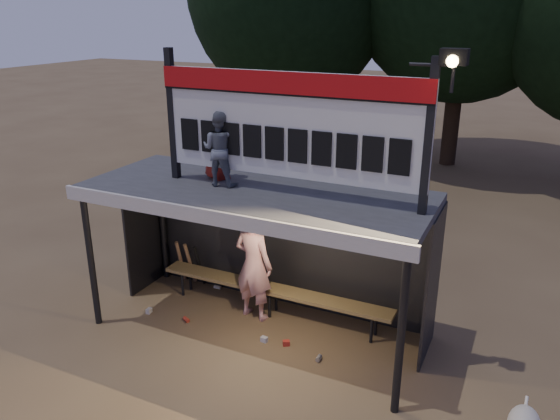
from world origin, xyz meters
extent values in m
plane|color=brown|center=(0.00, 0.00, 0.00)|extent=(80.00, 80.00, 0.00)
imported|color=white|center=(-0.24, 0.36, 0.92)|extent=(0.73, 0.53, 1.84)
imported|color=slate|center=(-0.54, -0.04, 2.86)|extent=(0.56, 0.46, 1.07)
imported|color=maroon|center=(-0.75, 0.22, 2.87)|extent=(0.64, 0.56, 1.10)
cube|color=#3C3C3E|center=(0.00, 0.00, 2.26)|extent=(5.00, 2.00, 0.12)
cube|color=silver|center=(0.00, -1.02, 2.22)|extent=(5.10, 0.06, 0.20)
cylinder|color=black|center=(-2.40, -0.90, 1.10)|extent=(0.10, 0.10, 2.20)
cylinder|color=black|center=(2.40, -0.90, 1.10)|extent=(0.10, 0.10, 2.20)
cylinder|color=black|center=(-2.40, 0.90, 1.10)|extent=(0.10, 0.10, 2.20)
cylinder|color=black|center=(2.40, 0.90, 1.10)|extent=(0.10, 0.10, 2.20)
cube|color=black|center=(0.00, 1.00, 1.10)|extent=(5.00, 0.04, 2.20)
cube|color=black|center=(-2.50, 0.50, 1.10)|extent=(0.04, 1.00, 2.20)
cube|color=black|center=(2.50, 0.50, 1.10)|extent=(0.04, 1.00, 2.20)
cylinder|color=black|center=(0.00, 1.00, 2.15)|extent=(5.00, 0.06, 0.06)
cube|color=black|center=(-1.35, 0.00, 3.27)|extent=(0.10, 0.10, 1.90)
cube|color=black|center=(2.35, 0.00, 3.27)|extent=(0.10, 0.10, 1.90)
cube|color=silver|center=(0.50, 0.00, 3.27)|extent=(3.80, 0.08, 1.40)
cube|color=red|center=(0.50, -0.05, 3.83)|extent=(3.80, 0.04, 0.28)
cube|color=black|center=(0.50, -0.06, 3.68)|extent=(3.80, 0.02, 0.03)
cube|color=black|center=(-1.03, -0.05, 3.02)|extent=(0.27, 0.03, 0.45)
cube|color=black|center=(-0.69, -0.05, 3.02)|extent=(0.27, 0.03, 0.45)
cube|color=black|center=(-0.35, -0.05, 3.02)|extent=(0.27, 0.03, 0.45)
cube|color=black|center=(-0.01, -0.05, 3.02)|extent=(0.27, 0.03, 0.45)
cube|color=black|center=(0.33, -0.05, 3.02)|extent=(0.27, 0.03, 0.45)
cube|color=black|center=(0.67, -0.05, 3.02)|extent=(0.27, 0.03, 0.45)
cube|color=black|center=(1.01, -0.05, 3.02)|extent=(0.27, 0.03, 0.45)
cube|color=black|center=(1.35, -0.05, 3.02)|extent=(0.27, 0.03, 0.45)
cube|color=black|center=(1.69, -0.05, 3.02)|extent=(0.27, 0.03, 0.45)
cube|color=black|center=(2.03, -0.05, 3.02)|extent=(0.27, 0.03, 0.45)
cylinder|color=black|center=(2.30, 0.00, 4.12)|extent=(0.50, 0.04, 0.04)
cylinder|color=black|center=(2.55, 0.00, 3.97)|extent=(0.04, 0.04, 0.30)
cube|color=black|center=(2.55, -0.05, 4.22)|extent=(0.30, 0.22, 0.18)
sphere|color=#FFD88C|center=(2.55, -0.14, 4.18)|extent=(0.14, 0.14, 0.14)
cube|color=olive|center=(0.00, 0.55, 0.45)|extent=(4.00, 0.35, 0.06)
cylinder|color=black|center=(-1.70, 0.43, 0.23)|extent=(0.05, 0.05, 0.45)
cylinder|color=black|center=(-1.70, 0.67, 0.23)|extent=(0.05, 0.05, 0.45)
cylinder|color=black|center=(0.00, 0.43, 0.23)|extent=(0.05, 0.05, 0.45)
cylinder|color=black|center=(0.00, 0.67, 0.23)|extent=(0.05, 0.05, 0.45)
cylinder|color=black|center=(1.70, 0.43, 0.23)|extent=(0.05, 0.05, 0.45)
cylinder|color=black|center=(1.70, 0.67, 0.23)|extent=(0.05, 0.05, 0.45)
cylinder|color=black|center=(-4.00, 10.00, 1.87)|extent=(0.50, 0.50, 3.74)
cylinder|color=#312116|center=(1.00, 11.50, 2.09)|extent=(0.50, 0.50, 4.18)
cylinder|color=silver|center=(3.85, -0.52, 0.34)|extent=(0.04, 0.16, 0.14)
cylinder|color=#8C6241|center=(-1.99, 0.82, 0.43)|extent=(0.08, 0.27, 0.84)
cylinder|color=#8E6542|center=(-1.79, 0.82, 0.43)|extent=(0.08, 0.30, 0.83)
cylinder|color=black|center=(-1.59, 0.82, 0.43)|extent=(0.07, 0.32, 0.83)
cube|color=red|center=(0.58, -0.19, 0.04)|extent=(0.12, 0.11, 0.08)
cylinder|color=#B1B1B6|center=(1.16, -0.33, 0.04)|extent=(0.07, 0.12, 0.07)
cube|color=beige|center=(-1.86, -0.32, 0.04)|extent=(0.08, 0.11, 0.08)
cylinder|color=#B6311F|center=(-1.15, -0.27, 0.04)|extent=(0.14, 0.11, 0.07)
cube|color=#B6B6BB|center=(0.24, -0.24, 0.04)|extent=(0.11, 0.08, 0.08)
cylinder|color=beige|center=(-1.28, 0.88, 0.04)|extent=(0.12, 0.07, 0.07)
camera|label=1|loc=(3.49, -6.52, 4.69)|focal=35.00mm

